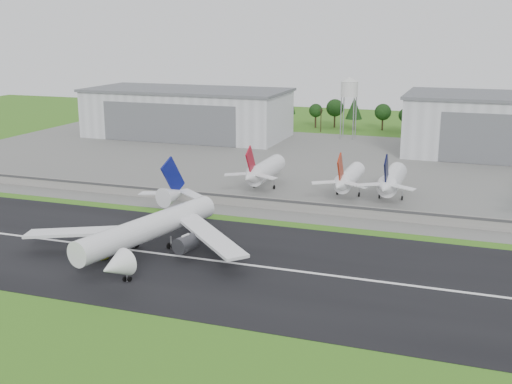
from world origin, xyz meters
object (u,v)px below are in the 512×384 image
at_px(main_airliner, 148,234).
at_px(parked_jet_red_a, 263,171).
at_px(parked_jet_navy, 391,181).
at_px(ground_vehicle, 98,255).
at_px(parked_jet_red_b, 348,179).

height_order(main_airliner, parked_jet_red_a, main_airliner).
bearing_deg(parked_jet_red_a, parked_jet_navy, 0.01).
bearing_deg(parked_jet_navy, main_airliner, -125.07).
distance_m(ground_vehicle, parked_jet_red_a, 75.62).
distance_m(parked_jet_red_a, parked_jet_navy, 41.46).
relative_size(ground_vehicle, parked_jet_red_a, 0.17).
xyz_separation_m(main_airliner, ground_vehicle, (-9.43, -6.91, -4.06)).
bearing_deg(parked_jet_red_b, ground_vehicle, -120.27).
relative_size(main_airliner, parked_jet_red_a, 1.88).
xyz_separation_m(ground_vehicle, parked_jet_red_b, (43.11, 73.86, 5.15)).
height_order(parked_jet_red_a, parked_jet_navy, parked_jet_navy).
distance_m(ground_vehicle, parked_jet_red_b, 85.68).
distance_m(parked_jet_red_a, parked_jet_red_b, 28.11).
distance_m(main_airliner, parked_jet_red_b, 74.95).
bearing_deg(parked_jet_red_b, parked_jet_navy, 0.25).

